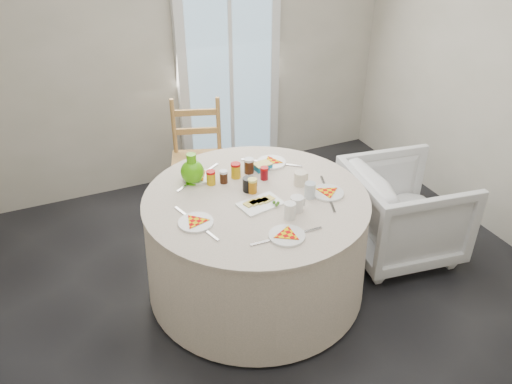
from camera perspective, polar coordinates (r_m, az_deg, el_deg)
name	(u,v)px	position (r m, az deg, el deg)	size (l,w,h in m)	color
floor	(281,300)	(3.63, 2.82, -12.20)	(4.00, 4.00, 0.00)	black
wall_back	(184,46)	(4.65, -8.19, 16.23)	(4.00, 0.02, 2.60)	#BCB5A3
glass_door	(229,69)	(4.79, -3.08, 13.84)	(1.00, 0.08, 2.10)	silver
table	(256,244)	(3.50, 0.00, -5.94)	(1.54, 1.54, 0.78)	beige
wooden_chair	(198,164)	(4.32, -6.62, 3.25)	(0.45, 0.43, 1.00)	tan
armchair	(403,209)	(3.99, 16.42, -1.91)	(0.79, 0.74, 0.82)	silver
place_settings	(256,196)	(3.27, 0.00, -0.45)	(1.17, 1.17, 0.02)	silver
jar_cluster	(237,175)	(3.42, -2.22, 1.98)	(0.41, 0.21, 0.12)	olive
butter_tub	(263,167)	(3.59, 0.75, 2.91)	(0.12, 0.09, 0.05)	#0E729B
green_pitcher	(192,169)	(3.42, -7.31, 2.68)	(0.16, 0.16, 0.21)	#46AF08
cheese_platter	(260,204)	(3.19, 0.50, -1.35)	(0.27, 0.18, 0.04)	silver
mugs_glasses	(281,187)	(3.29, 2.89, 0.52)	(0.64, 0.64, 0.12)	#A4A4A4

